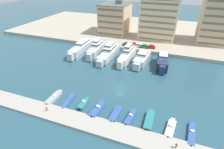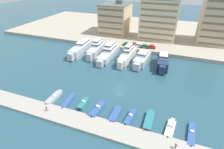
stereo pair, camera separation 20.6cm
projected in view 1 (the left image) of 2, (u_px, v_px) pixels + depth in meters
ground_plane at (119, 89)px, 59.83m from camera, size 400.00×400.00×0.00m
quay_promenade at (152, 32)px, 114.18m from camera, size 180.00×70.00×1.61m
pier_dock at (97, 126)px, 44.85m from camera, size 120.00×5.60×0.72m
yacht_silver_far_left at (82, 48)px, 86.10m from camera, size 5.22×23.03×7.06m
yacht_silver_left at (96, 49)px, 83.81m from camera, size 4.99×18.61×8.75m
yacht_silver_mid_left at (109, 53)px, 81.07m from camera, size 5.14×22.67×8.03m
yacht_ivory_center_left at (127, 55)px, 77.72m from camera, size 4.39×19.56×8.83m
yacht_silver_center at (142, 59)px, 75.47m from camera, size 5.68×16.27×6.73m
yacht_navy_center_right at (162, 62)px, 72.78m from camera, size 5.49×15.69×7.13m
motorboat_grey_far_left at (54, 98)px, 54.84m from camera, size 2.19×7.89×1.34m
motorboat_blue_left at (69, 101)px, 53.61m from camera, size 2.17×8.15×0.80m
motorboat_teal_mid_left at (84, 104)px, 52.27m from camera, size 1.88×5.88×1.47m
motorboat_blue_center_left at (98, 109)px, 50.09m from camera, size 2.41×7.70×1.66m
motorboat_blue_center at (115, 114)px, 48.50m from camera, size 2.22×6.97×0.89m
motorboat_blue_center_right at (130, 117)px, 47.37m from camera, size 2.29×6.90×1.37m
motorboat_teal_mid_right at (149, 120)px, 46.37m from camera, size 2.18×7.97×1.10m
motorboat_cream_right at (171, 128)px, 44.13m from camera, size 2.64×7.12×1.43m
motorboat_blue_far_right at (192, 134)px, 42.66m from camera, size 2.11×8.45×1.19m
car_green_far_left at (127, 44)px, 90.09m from camera, size 4.19×2.10×1.80m
car_red_left at (133, 44)px, 89.75m from camera, size 4.17×2.06×1.80m
car_white_mid_left at (138, 45)px, 88.46m from camera, size 4.18×2.08×1.80m
car_green_center_left at (144, 46)px, 87.18m from camera, size 4.21×2.16×1.80m
car_red_center at (151, 46)px, 86.80m from camera, size 4.20×2.12×1.80m
apartment_block_far_left at (115, 19)px, 105.42m from camera, size 16.05×18.31×19.20m
apartment_block_left at (159, 19)px, 95.07m from camera, size 19.80×13.52×23.42m
apartment_block_mid_left at (217, 16)px, 88.28m from camera, size 14.83×16.88×29.19m
pedestrian_near_edge at (176, 145)px, 38.42m from camera, size 0.42×0.51×1.57m
pedestrian_mid_deck at (47, 108)px, 48.72m from camera, size 0.62×0.30×1.62m
bollard_west at (63, 107)px, 50.13m from camera, size 0.20×0.20×0.61m
bollard_west_mid at (87, 114)px, 47.76m from camera, size 0.20×0.20×0.61m
bollard_east_mid at (114, 121)px, 45.39m from camera, size 0.20×0.20×0.61m
bollard_east at (144, 129)px, 43.02m from camera, size 0.20×0.20×0.61m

